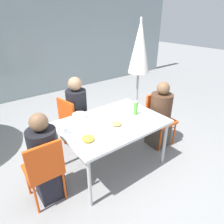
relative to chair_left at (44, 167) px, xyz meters
The scene contains 15 objects.
ground_plane 1.14m from the chair_left, ahead, with size 24.00×24.00×0.00m, color gray.
building_facade 3.95m from the chair_left, 74.69° to the left, with size 10.00×0.20×3.00m.
dining_table 1.03m from the chair_left, ahead, with size 1.42×0.99×0.74m.
chair_left is the anchor object (origin of this frame).
person_left 0.10m from the chair_left, 57.07° to the left, with size 0.33×0.33×1.16m.
chair_right 2.03m from the chair_left, ahead, with size 0.42×0.42×0.89m.
person_right 1.97m from the chair_left, ahead, with size 0.35×0.35×1.14m.
chair_far 1.15m from the chair_left, 47.27° to the left, with size 0.47×0.47×0.89m.
person_far 1.19m from the chair_left, 43.04° to the left, with size 0.34×0.34×1.23m.
closed_umbrella 2.53m from the chair_left, 20.24° to the left, with size 0.39×0.39×2.03m.
plate_0 1.02m from the chair_left, ahead, with size 0.24×0.24×0.07m.
plate_1 0.58m from the chair_left, 15.82° to the right, with size 0.28×0.28×0.07m.
bottle 1.45m from the chair_left, ahead, with size 0.06×0.06×0.21m.
drinking_cup 0.49m from the chair_left, 23.68° to the left, with size 0.07×0.07×0.09m.
salad_bowl 0.87m from the chair_left, 31.63° to the left, with size 0.19×0.19×0.06m.
Camera 1 is at (-1.45, -1.91, 2.09)m, focal length 32.00 mm.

